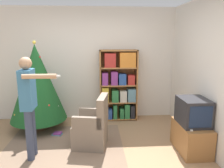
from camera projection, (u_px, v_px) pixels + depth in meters
The scene contains 12 objects.
ground_plane at pixel (87, 162), 3.40m from camera, with size 14.00×14.00×0.00m, color #9E7A56.
wall_back at pixel (89, 64), 5.16m from camera, with size 8.00×0.10×2.60m.
wall_right at pixel (222, 78), 3.28m from camera, with size 0.10×8.00×2.60m.
area_rug at pixel (63, 150), 3.75m from camera, with size 2.08×2.11×0.01m.
bookshelf at pixel (119, 86), 5.07m from camera, with size 0.87×0.32×1.64m.
tv_stand at pixel (191, 137), 3.71m from camera, with size 0.45×0.77×0.49m.
television at pixel (193, 111), 3.61m from camera, with size 0.44×0.55×0.44m.
game_remote at pixel (190, 129), 3.42m from camera, with size 0.04×0.12×0.02m.
christmas_tree at pixel (37, 83), 4.49m from camera, with size 1.16×1.16×1.85m.
armchair at pixel (93, 128), 3.88m from camera, with size 0.66×0.66×0.92m.
standing_person at pixel (29, 100), 3.36m from camera, with size 0.63×0.47×1.62m.
book_pile_near_tree at pixel (57, 134), 4.35m from camera, with size 0.22×0.17×0.05m.
Camera 1 is at (0.16, -3.10, 1.89)m, focal length 35.00 mm.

